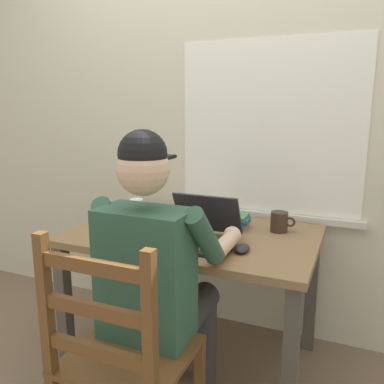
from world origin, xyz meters
name	(u,v)px	position (x,y,z in m)	size (l,w,h in m)	color
ground_plane	(193,357)	(0.00, 0.00, 0.00)	(8.00, 8.00, 0.00)	brown
back_wall	(225,113)	(0.00, 0.47, 1.30)	(6.00, 0.08, 2.60)	beige
desk	(193,251)	(0.00, 0.00, 0.61)	(1.22, 0.78, 0.71)	olive
seated_person	(159,271)	(0.05, -0.46, 0.69)	(0.50, 0.60, 1.26)	#2D5642
wooden_chair	(122,362)	(0.05, -0.74, 0.47)	(0.42, 0.42, 0.95)	brown
laptop	(200,232)	(0.09, -0.12, 0.76)	(0.33, 0.33, 0.21)	#232328
computer_mouse	(242,248)	(0.31, -0.17, 0.73)	(0.06, 0.10, 0.03)	#232328
coffee_mug_white	(137,207)	(-0.43, 0.17, 0.76)	(0.12, 0.08, 0.10)	white
coffee_mug_dark	(280,222)	(0.40, 0.18, 0.76)	(0.12, 0.09, 0.10)	#38281E
coffee_mug_spare	(180,219)	(-0.09, 0.04, 0.76)	(0.12, 0.09, 0.10)	silver
book_stack_main	(232,220)	(0.16, 0.16, 0.75)	(0.18, 0.15, 0.07)	gray
paper_pile_near_laptop	(191,217)	(-0.12, 0.25, 0.71)	(0.23, 0.19, 0.01)	white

